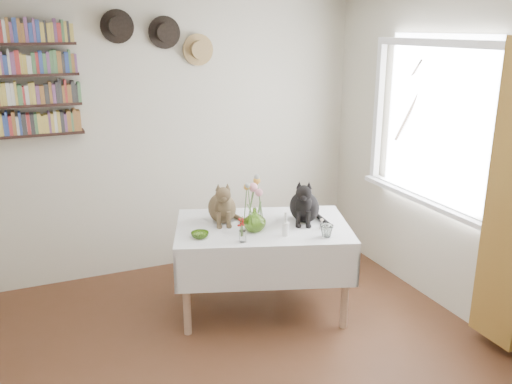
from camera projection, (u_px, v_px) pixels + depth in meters
name	position (u px, v px, depth m)	size (l,w,h in m)	color
room	(244.00, 217.00, 2.98)	(4.08, 4.58, 2.58)	#58331F
window	(432.00, 137.00, 4.37)	(0.12, 1.52, 1.32)	white
dining_table	(263.00, 246.00, 4.37)	(1.58, 1.27, 0.73)	white
tabby_cat	(222.00, 200.00, 4.34)	(0.24, 0.31, 0.36)	brown
black_cat	(305.00, 199.00, 4.36)	(0.25, 0.32, 0.38)	black
flower_vase	(255.00, 220.00, 4.17)	(0.18, 0.18, 0.18)	#8ABD3E
green_bowl	(200.00, 235.00, 4.06)	(0.13, 0.13, 0.04)	#8ABD3E
drinking_glass	(327.00, 231.00, 4.07)	(0.10, 0.10, 0.09)	white
candlestick	(285.00, 228.00, 4.09)	(0.05, 0.05, 0.19)	white
berry_jar	(243.00, 230.00, 3.96)	(0.05, 0.05, 0.21)	white
porcelain_figurine	(322.00, 224.00, 4.23)	(0.05, 0.05, 0.09)	white
flower_bouquet	(254.00, 188.00, 4.11)	(0.17, 0.12, 0.39)	#4C7233
bookshelf_unit	(13.00, 80.00, 4.29)	(1.00, 0.16, 0.91)	black
wall_hats	(161.00, 36.00, 4.67)	(0.98, 0.09, 0.48)	black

